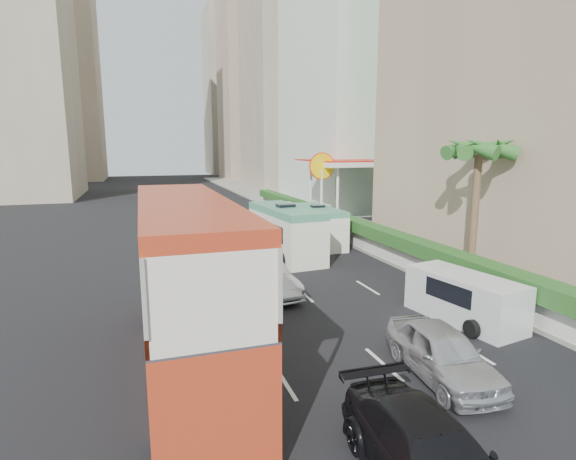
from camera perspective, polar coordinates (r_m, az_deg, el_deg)
name	(u,v)px	position (r m, az deg, el deg)	size (l,w,h in m)	color
ground_plane	(364,337)	(16.37, 9.67, -13.23)	(200.00, 200.00, 0.00)	black
double_decker_bus	(187,283)	(13.83, -12.71, -6.62)	(2.50, 11.00, 5.06)	#B9361A
car_silver_lane_a	(264,294)	(20.53, -3.02, -8.15)	(1.66, 4.77, 1.57)	#B5B7BC
car_silver_lane_b	(440,377)	(14.34, 18.78, -17.23)	(1.77, 4.40, 1.50)	#B5B7BC
van_asset	(268,240)	(32.30, -2.59, -1.28)	(1.97, 4.27, 1.19)	silver
minibus_near	(286,232)	(27.02, -0.30, -0.27)	(2.29, 6.88, 3.05)	silver
minibus_far	(317,226)	(30.52, 3.76, 0.49)	(1.94, 5.83, 2.58)	silver
panel_van_near	(464,298)	(18.51, 21.44, -8.03)	(1.79, 4.48, 1.79)	silver
panel_van_far	(290,218)	(36.17, 0.31, 1.59)	(1.99, 4.98, 1.99)	silver
sidewalk	(324,218)	(41.97, 4.66, 1.53)	(6.00, 120.00, 0.18)	#99968C
kerb_wall	(349,235)	(30.86, 7.80, -0.63)	(0.30, 44.00, 1.00)	silver
hedge	(350,223)	(30.71, 7.84, 0.93)	(1.10, 44.00, 0.70)	#2D6626
palm_tree	(474,215)	(23.01, 22.59, 1.74)	(0.36, 0.36, 6.40)	brown
shell_station	(344,191)	(40.24, 7.14, 4.92)	(6.50, 8.00, 5.50)	silver
tower_mid	(298,29)	(77.74, 1.32, 24.12)	(16.00, 16.00, 50.00)	tan
tower_far_a	(255,73)	(99.43, -4.17, 19.30)	(14.00, 14.00, 44.00)	tan
tower_far_b	(234,94)	(120.42, -6.82, 16.72)	(14.00, 14.00, 40.00)	tan
tower_left_b	(54,64)	(105.56, -27.55, 18.23)	(16.00, 16.00, 46.00)	tan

